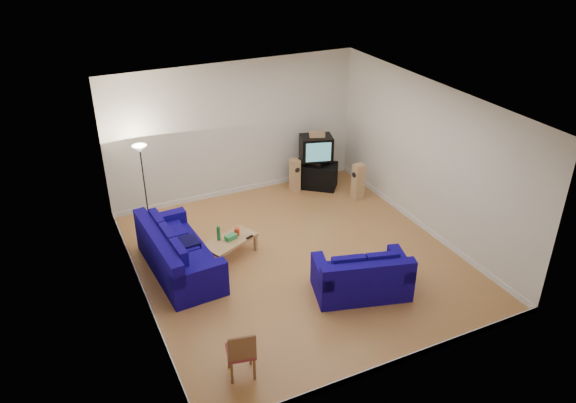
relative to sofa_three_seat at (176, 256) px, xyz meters
name	(u,v)px	position (x,y,z in m)	size (l,w,h in m)	color
room	(297,190)	(2.24, -0.61, 1.21)	(6.01, 6.51, 3.21)	#9A5F2F
sofa_three_seat	(176,256)	(0.00, 0.00, 0.00)	(1.16, 2.40, 0.90)	#10085B
sofa_loveseat	(362,279)	(2.80, -2.09, -0.02)	(1.85, 1.34, 0.83)	#10085B
coffee_table	(230,242)	(1.09, 0.05, 0.01)	(1.22, 0.94, 0.40)	tan
bottle	(219,233)	(0.89, 0.12, 0.21)	(0.07, 0.07, 0.30)	#197233
tissue_box	(231,237)	(1.12, 0.05, 0.11)	(0.23, 0.13, 0.10)	green
red_canister	(237,232)	(1.28, 0.15, 0.13)	(0.10, 0.10, 0.15)	red
remote	(250,237)	(1.47, -0.05, 0.07)	(0.16, 0.05, 0.02)	black
tv_stand	(316,175)	(4.09, 2.09, -0.03)	(1.01, 0.56, 0.62)	black
av_receiver	(316,162)	(4.09, 2.10, 0.34)	(0.48, 0.39, 0.11)	black
television	(316,148)	(4.10, 2.14, 0.68)	(0.88, 0.74, 0.58)	black
centre_speaker	(317,134)	(4.10, 2.11, 1.04)	(0.37, 0.15, 0.13)	tan
speaker_left	(295,176)	(3.51, 2.09, 0.08)	(0.20, 0.27, 0.83)	tan
speaker_right	(358,182)	(4.69, 1.10, 0.11)	(0.29, 0.23, 0.88)	tan
floor_lamp	(141,160)	(-0.06, 2.09, 1.17)	(0.31, 0.31, 1.83)	black
dining_chair	(241,352)	(0.13, -3.06, 0.14)	(0.48, 0.48, 0.85)	brown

